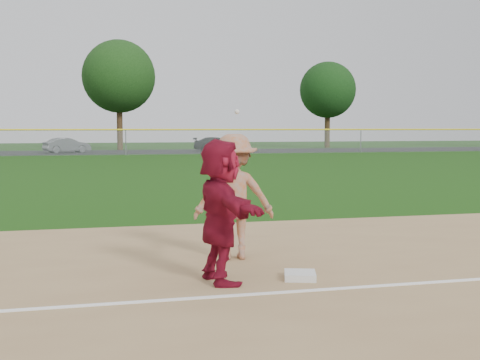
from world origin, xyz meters
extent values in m
plane|color=#17410C|center=(0.00, 0.00, 0.00)|extent=(160.00, 160.00, 0.00)
cube|color=white|center=(0.00, -0.80, 0.03)|extent=(60.00, 0.10, 0.01)
cube|color=black|center=(0.00, 46.00, 0.01)|extent=(120.00, 10.00, 0.01)
cube|color=silver|center=(0.48, -0.17, 0.07)|extent=(0.55, 0.55, 0.10)
imported|color=maroon|center=(-0.65, -0.07, 1.02)|extent=(0.83, 1.91, 2.00)
imported|color=#5C5F64|center=(-4.71, 45.64, 0.65)|extent=(4.10, 2.80, 1.28)
imported|color=black|center=(8.55, 46.00, 0.65)|extent=(4.68, 2.72, 1.27)
imported|color=gray|center=(-0.13, 1.38, 1.04)|extent=(1.40, 0.91, 2.04)
sphere|color=white|center=(-0.20, 0.87, 2.41)|extent=(0.08, 0.08, 0.08)
plane|color=#999EA0|center=(0.00, 40.00, 1.00)|extent=(110.00, 0.00, 110.00)
cylinder|color=yellow|center=(0.00, 40.00, 2.00)|extent=(110.00, 0.12, 0.12)
cylinder|color=gray|center=(0.00, 40.00, 1.00)|extent=(0.08, 0.08, 2.00)
cylinder|color=gray|center=(20.00, 40.00, 1.00)|extent=(0.08, 0.08, 2.00)
cylinder|color=#3A2715|center=(0.00, 51.50, 2.05)|extent=(0.56, 0.56, 4.10)
sphere|color=#14350F|center=(0.00, 51.50, 7.08)|extent=(7.00, 7.00, 7.00)
cylinder|color=#352513|center=(22.00, 52.80, 1.82)|extent=(0.56, 0.56, 3.64)
sphere|color=black|center=(22.00, 52.80, 6.19)|extent=(6.00, 6.00, 6.00)
camera|label=1|loc=(-2.31, -8.13, 2.17)|focal=45.00mm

